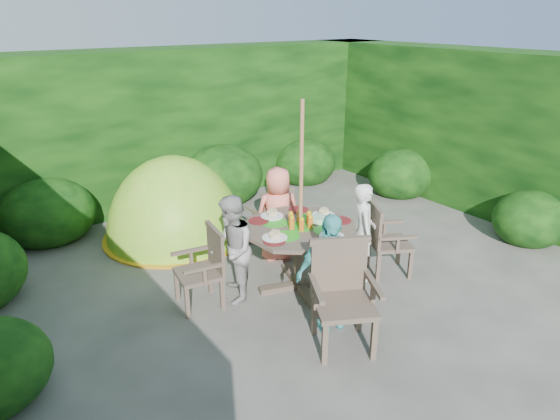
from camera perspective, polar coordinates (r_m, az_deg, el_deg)
ground at (r=5.89m, az=4.33°, el=-9.28°), size 60.00×60.00×0.00m
hedge_enclosure at (r=6.39m, az=-2.94°, el=5.52°), size 9.00×9.00×2.50m
patio_table at (r=5.67m, az=2.37°, el=-3.03°), size 1.67×1.67×0.94m
parasol_pole at (r=5.49m, az=2.40°, el=1.16°), size 0.05×0.05×2.20m
garden_chair_right at (r=6.20m, az=11.86°, el=-3.20°), size 0.65×0.67×0.87m
garden_chair_left at (r=5.51m, az=-8.64°, el=-6.43°), size 0.52×0.57×0.84m
garden_chair_back at (r=6.71m, az=-0.88°, el=-0.86°), size 0.52×0.47×0.85m
garden_chair_front at (r=4.84m, az=7.11°, el=-9.44°), size 0.77×0.74×1.00m
child_right at (r=6.00m, az=9.50°, el=-2.48°), size 0.48×0.52×1.20m
child_left at (r=5.48m, az=-5.56°, el=-4.56°), size 0.68×0.74×1.22m
child_back at (r=6.37m, az=-0.21°, el=-0.49°), size 0.70×0.57×1.24m
child_front at (r=5.02m, az=5.56°, el=-7.05°), size 0.76×0.40×1.24m
dome_tent at (r=7.41m, az=-11.67°, el=-2.91°), size 2.30×2.30×2.36m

